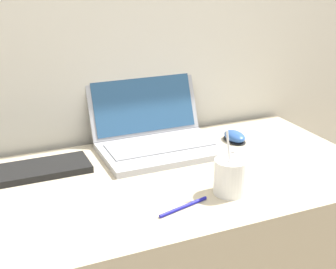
# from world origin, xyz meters

# --- Properties ---
(laptop) EXTENTS (0.38, 0.33, 0.22)m
(laptop) POSITION_xyz_m (0.05, 0.53, 0.76)
(laptop) COLOR #ADADB2
(laptop) RESTS_ON desk
(drink_cup) EXTENTS (0.09, 0.09, 0.18)m
(drink_cup) POSITION_xyz_m (0.11, 0.16, 0.77)
(drink_cup) COLOR white
(drink_cup) RESTS_ON desk
(computer_mouse) EXTENTS (0.07, 0.10, 0.03)m
(computer_mouse) POSITION_xyz_m (0.32, 0.48, 0.73)
(computer_mouse) COLOR black
(computer_mouse) RESTS_ON desk
(external_keyboard) EXTENTS (0.46, 0.13, 0.02)m
(external_keyboard) POSITION_xyz_m (-0.42, 0.49, 0.73)
(external_keyboard) COLOR black
(external_keyboard) RESTS_ON desk
(pen) EXTENTS (0.15, 0.05, 0.01)m
(pen) POSITION_xyz_m (-0.04, 0.13, 0.72)
(pen) COLOR #191999
(pen) RESTS_ON desk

